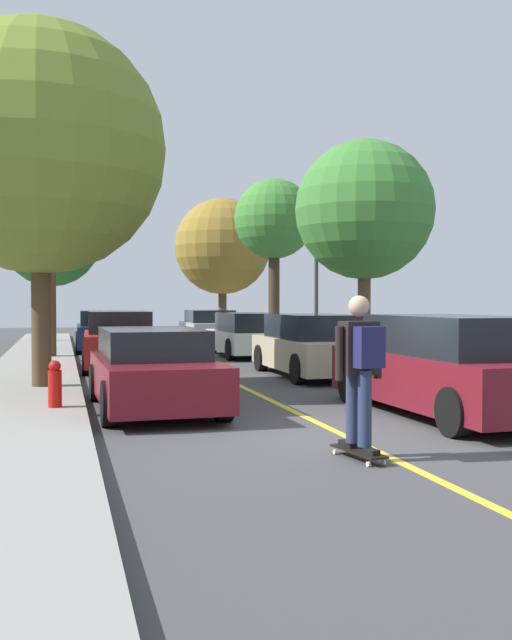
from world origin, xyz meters
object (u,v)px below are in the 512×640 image
at_px(street_tree_left_near, 48,197).
at_px(street_tree_right_nearest, 365,211).
at_px(parked_car_left_near, 119,341).
at_px(parked_car_right_farthest, 210,328).
at_px(street_tree_right_far, 222,247).
at_px(parked_car_right_near, 314,346).
at_px(skateboarder, 360,363).
at_px(street_tree_right_near, 274,221).
at_px(parked_car_right_nearest, 447,367).
at_px(skateboard, 358,452).
at_px(parked_car_right_far, 249,335).
at_px(parked_car_left_far, 104,331).
at_px(street_tree_left_far, 52,238).
at_px(streetlamp, 316,254).
at_px(fire_hydrant, 55,384).
at_px(parked_car_left_nearest, 153,370).
at_px(street_tree_left_nearest, 40,149).

relative_size(street_tree_left_near, street_tree_right_nearest, 1.08).
xyz_separation_m(parked_car_left_near, street_tree_left_near, (-1.76, 3.08, 3.97)).
bearing_deg(street_tree_right_nearest, parked_car_right_farthest, 99.06).
distance_m(parked_car_left_near, street_tree_right_far, 16.70).
distance_m(parked_car_right_near, skateboarder, 8.88).
distance_m(parked_car_right_farthest, street_tree_right_near, 5.21).
height_order(parked_car_right_nearest, skateboard, parked_car_right_nearest).
bearing_deg(parked_car_right_nearest, parked_car_right_far, 90.00).
bearing_deg(skateboard, parked_car_left_far, 95.44).
bearing_deg(parked_car_right_nearest, parked_car_right_near, 90.01).
bearing_deg(parked_car_right_farthest, street_tree_right_near, -59.15).
height_order(street_tree_left_far, skateboard, street_tree_left_far).
distance_m(street_tree_left_near, street_tree_right_nearest, 9.05).
bearing_deg(streetlamp, street_tree_right_nearest, -89.79).
bearing_deg(streetlamp, street_tree_right_near, 89.84).
height_order(parked_car_left_near, skateboarder, skateboarder).
height_order(parked_car_right_farthest, street_tree_right_far, street_tree_right_far).
height_order(parked_car_left_far, skateboard, parked_car_left_far).
relative_size(parked_car_right_near, fire_hydrant, 6.32).
bearing_deg(street_tree_left_near, street_tree_right_nearest, -31.28).
xyz_separation_m(skateboard, skateboarder, (0.01, -0.03, 0.97)).
relative_size(fire_hydrant, skateboard, 0.81).
distance_m(parked_car_left_nearest, parked_car_right_nearest, 4.53).
xyz_separation_m(parked_car_left_nearest, parked_car_left_near, (0.00, 7.14, 0.07)).
bearing_deg(fire_hydrant, parked_car_left_nearest, 10.47).
xyz_separation_m(parked_car_right_nearest, street_tree_right_nearest, (1.76, 7.24, 3.25)).
bearing_deg(streetlamp, parked_car_left_near, -161.82).
bearing_deg(parked_car_right_far, parked_car_left_far, 140.04).
distance_m(parked_car_left_near, parked_car_right_farthest, 10.33).
bearing_deg(street_tree_left_nearest, parked_car_right_far, 52.31).
relative_size(street_tree_right_nearest, fire_hydrant, 8.00).
relative_size(street_tree_left_far, street_tree_right_far, 0.94).
distance_m(street_tree_left_far, fire_hydrant, 19.46).
bearing_deg(street_tree_left_near, parked_car_right_near, -44.92).
bearing_deg(street_tree_left_far, skateboard, -81.41).
height_order(parked_car_right_nearest, fire_hydrant, parked_car_right_nearest).
relative_size(street_tree_left_nearest, fire_hydrant, 9.60).
distance_m(parked_car_left_near, street_tree_right_nearest, 6.98).
xyz_separation_m(parked_car_left_near, street_tree_left_far, (-1.76, 11.68, 3.50)).
xyz_separation_m(street_tree_right_far, fire_hydrant, (-7.45, -22.61, -3.79)).
xyz_separation_m(parked_car_left_near, street_tree_left_nearest, (-1.76, -4.54, 3.83)).
bearing_deg(skateboard, parked_car_right_near, 73.75).
bearing_deg(street_tree_left_far, parked_car_left_nearest, -84.65).
height_order(parked_car_right_far, skateboard, parked_car_right_far).
bearing_deg(street_tree_right_nearest, parked_car_right_near, -144.66).
xyz_separation_m(street_tree_left_nearest, skateboarder, (3.48, -6.84, -3.47)).
height_order(parked_car_right_nearest, street_tree_right_nearest, street_tree_right_nearest).
relative_size(parked_car_left_near, skateboard, 4.87).
height_order(parked_car_left_near, street_tree_left_nearest, street_tree_left_nearest).
xyz_separation_m(parked_car_right_nearest, skateboard, (-2.48, -2.50, -0.65)).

